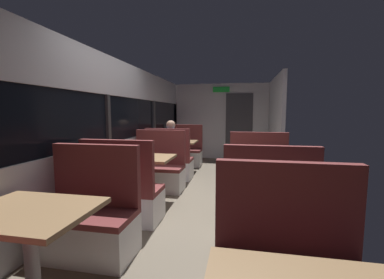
# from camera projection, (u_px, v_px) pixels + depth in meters

# --- Properties ---
(ground_plane) EXTENTS (3.30, 9.20, 0.02)m
(ground_plane) POSITION_uv_depth(u_px,v_px,m) (199.00, 209.00, 3.74)
(ground_plane) COLOR #665B4C
(carriage_window_panel_left) EXTENTS (0.09, 8.48, 2.30)m
(carriage_window_panel_left) POSITION_uv_depth(u_px,v_px,m) (107.00, 133.00, 3.89)
(carriage_window_panel_left) COLOR #B2B2B7
(carriage_window_panel_left) RESTS_ON ground_plane
(carriage_end_bulkhead) EXTENTS (2.90, 0.11, 2.30)m
(carriage_end_bulkhead) POSITION_uv_depth(u_px,v_px,m) (223.00, 122.00, 7.70)
(carriage_end_bulkhead) COLOR #B2B2B7
(carriage_end_bulkhead) RESTS_ON ground_plane
(carriage_aisle_panel_right) EXTENTS (0.08, 2.40, 2.30)m
(carriage_aisle_panel_right) POSITION_uv_depth(u_px,v_px,m) (275.00, 124.00, 6.27)
(carriage_aisle_panel_right) COLOR #B2B2B7
(carriage_aisle_panel_right) RESTS_ON ground_plane
(dining_table_near_window) EXTENTS (0.90, 0.70, 0.74)m
(dining_table_near_window) POSITION_uv_depth(u_px,v_px,m) (29.00, 223.00, 1.79)
(dining_table_near_window) COLOR #9E9EA3
(dining_table_near_window) RESTS_ON ground_plane
(bench_near_window_facing_entry) EXTENTS (0.95, 0.50, 1.10)m
(bench_near_window_facing_entry) POSITION_uv_depth(u_px,v_px,m) (89.00, 222.00, 2.51)
(bench_near_window_facing_entry) COLOR silver
(bench_near_window_facing_entry) RESTS_ON ground_plane
(dining_table_mid_window) EXTENTS (0.90, 0.70, 0.74)m
(dining_table_mid_window) POSITION_uv_depth(u_px,v_px,m) (144.00, 163.00, 3.92)
(dining_table_mid_window) COLOR #9E9EA3
(dining_table_mid_window) RESTS_ON ground_plane
(bench_mid_window_facing_end) EXTENTS (0.95, 0.50, 1.10)m
(bench_mid_window_facing_end) POSITION_uv_depth(u_px,v_px,m) (124.00, 197.00, 3.27)
(bench_mid_window_facing_end) COLOR silver
(bench_mid_window_facing_end) RESTS_ON ground_plane
(bench_mid_window_facing_entry) EXTENTS (0.95, 0.50, 1.10)m
(bench_mid_window_facing_entry) POSITION_uv_depth(u_px,v_px,m) (158.00, 172.00, 4.64)
(bench_mid_window_facing_entry) COLOR silver
(bench_mid_window_facing_entry) RESTS_ON ground_plane
(dining_table_far_window) EXTENTS (0.90, 0.70, 0.74)m
(dining_table_far_window) POSITION_uv_depth(u_px,v_px,m) (178.00, 145.00, 6.05)
(dining_table_far_window) COLOR #9E9EA3
(dining_table_far_window) RESTS_ON ground_plane
(bench_far_window_facing_end) EXTENTS (0.95, 0.50, 1.10)m
(bench_far_window_facing_end) POSITION_uv_depth(u_px,v_px,m) (170.00, 164.00, 5.40)
(bench_far_window_facing_end) COLOR silver
(bench_far_window_facing_end) RESTS_ON ground_plane
(bench_far_window_facing_entry) EXTENTS (0.95, 0.50, 1.10)m
(bench_far_window_facing_entry) POSITION_uv_depth(u_px,v_px,m) (184.00, 153.00, 6.76)
(bench_far_window_facing_entry) COLOR silver
(bench_far_window_facing_entry) RESTS_ON ground_plane
(dining_table_rear_aisle) EXTENTS (0.90, 0.70, 0.74)m
(dining_table_rear_aisle) POSITION_uv_depth(u_px,v_px,m) (263.00, 171.00, 3.39)
(dining_table_rear_aisle) COLOR #9E9EA3
(dining_table_rear_aisle) RESTS_ON ground_plane
(bench_rear_aisle_facing_end) EXTENTS (0.95, 0.50, 1.10)m
(bench_rear_aisle_facing_end) POSITION_uv_depth(u_px,v_px,m) (267.00, 213.00, 2.74)
(bench_rear_aisle_facing_end) COLOR silver
(bench_rear_aisle_facing_end) RESTS_ON ground_plane
(bench_rear_aisle_facing_entry) EXTENTS (0.95, 0.50, 1.10)m
(bench_rear_aisle_facing_entry) POSITION_uv_depth(u_px,v_px,m) (258.00, 180.00, 4.11)
(bench_rear_aisle_facing_entry) COLOR silver
(bench_rear_aisle_facing_entry) RESTS_ON ground_plane
(seated_passenger) EXTENTS (0.47, 0.55, 1.26)m
(seated_passenger) POSITION_uv_depth(u_px,v_px,m) (171.00, 154.00, 5.45)
(seated_passenger) COLOR #26262D
(seated_passenger) RESTS_ON ground_plane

